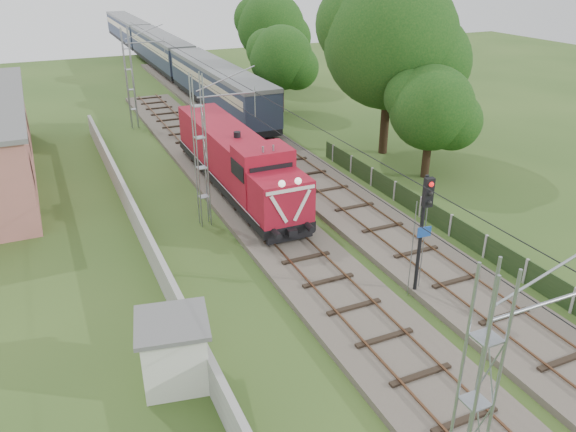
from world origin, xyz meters
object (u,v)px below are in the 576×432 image
locomotive (236,160)px  coach_rake (160,48)px  signal_post (424,216)px  relay_hut (174,351)px

locomotive → coach_rake: (5.00, 41.81, 0.42)m
signal_post → coach_rake: bearing=88.0°
locomotive → relay_hut: (-7.40, -14.73, -0.89)m
coach_rake → relay_hut: (-12.40, -56.54, -1.31)m
coach_rake → signal_post: size_ratio=12.58×
signal_post → relay_hut: bearing=-174.9°
locomotive → relay_hut: bearing=-116.7°
locomotive → relay_hut: 16.51m
locomotive → coach_rake: 42.11m
signal_post → locomotive: bearing=102.5°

